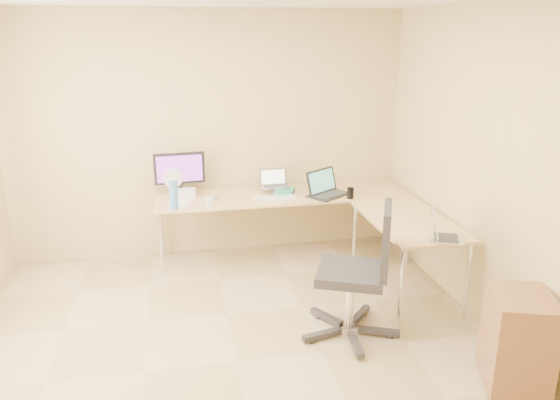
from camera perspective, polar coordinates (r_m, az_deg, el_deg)
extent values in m
plane|color=tan|center=(4.26, -4.61, -16.50)|extent=(4.50, 4.50, 0.00)
plane|color=tan|center=(5.89, -7.47, 6.69)|extent=(4.50, 0.00, 4.50)
plane|color=tan|center=(4.43, 23.03, 1.94)|extent=(0.00, 4.50, 4.50)
cube|color=tan|center=(5.84, 0.27, -2.77)|extent=(2.65, 0.70, 0.73)
cube|color=tan|center=(5.24, 13.05, -5.68)|extent=(0.70, 1.30, 0.73)
cube|color=black|center=(5.76, -10.47, 2.76)|extent=(0.53, 0.21, 0.45)
cube|color=#2A7C69|center=(5.72, 0.46, 0.88)|extent=(0.27, 0.31, 0.04)
cube|color=#A0A0A6|center=(5.78, -0.55, 2.24)|extent=(0.31, 0.24, 0.19)
cube|color=black|center=(5.65, 5.15, 1.77)|extent=(0.53, 0.50, 0.27)
cube|color=silver|center=(5.55, -0.54, 0.23)|extent=(0.45, 0.15, 0.02)
ellipsoid|color=silver|center=(5.59, 1.04, 0.42)|extent=(0.11, 0.09, 0.03)
imported|color=silver|center=(5.33, -7.46, -0.26)|extent=(0.12, 0.12, 0.09)
cylinder|color=beige|center=(5.55, -6.93, 0.14)|extent=(0.14, 0.14, 0.03)
cylinder|color=teal|center=(5.30, -11.11, 0.52)|extent=(0.09, 0.09, 0.28)
cube|color=white|center=(5.51, -10.44, -0.28)|extent=(0.25, 0.31, 0.01)
cube|color=beige|center=(5.72, -9.81, 0.77)|extent=(0.21, 0.16, 0.07)
cylinder|color=silver|center=(5.78, -11.14, 1.83)|extent=(0.25, 0.25, 0.26)
cylinder|color=black|center=(5.60, 7.39, 0.73)|extent=(0.08, 0.08, 0.11)
cube|color=#BDBDBD|center=(4.64, 17.11, -2.75)|extent=(0.40, 0.36, 0.22)
cube|color=#282425|center=(4.39, 7.42, -8.05)|extent=(0.88, 0.88, 1.12)
cube|color=#A77423|center=(4.14, 23.64, -13.34)|extent=(0.53, 0.58, 0.67)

